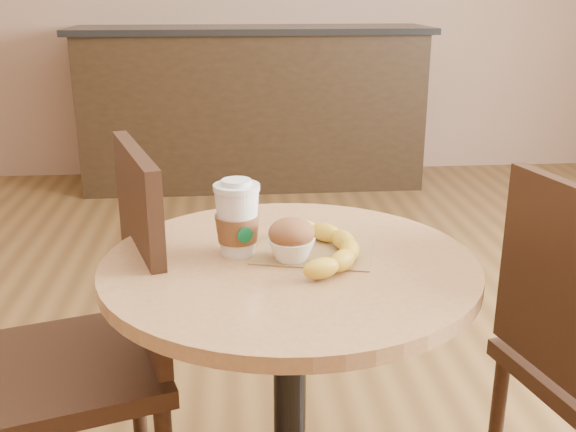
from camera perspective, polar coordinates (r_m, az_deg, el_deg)
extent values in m
cylinder|color=black|center=(1.54, 0.14, -16.75)|extent=(0.07, 0.07, 0.72)
cylinder|color=#A8794D|center=(1.36, 0.15, -4.32)|extent=(0.76, 0.76, 0.03)
cube|color=black|center=(1.60, -18.44, -12.23)|extent=(0.52, 0.52, 0.04)
cylinder|color=black|center=(1.89, -12.57, -14.99)|extent=(0.04, 0.04, 0.47)
cube|color=black|center=(1.50, -12.31, -2.61)|extent=(0.15, 0.39, 0.44)
cylinder|color=black|center=(1.84, 17.18, -16.86)|extent=(0.04, 0.04, 0.45)
cube|color=black|center=(1.49, 22.22, -5.32)|extent=(0.11, 0.38, 0.42)
cube|color=black|center=(4.56, -2.99, 8.94)|extent=(2.20, 0.60, 1.00)
cube|color=black|center=(4.50, -3.10, 15.47)|extent=(2.30, 0.65, 0.04)
cube|color=olive|center=(1.40, 2.18, -3.00)|extent=(0.28, 0.23, 0.00)
cylinder|color=silver|center=(1.35, -4.38, 2.43)|extent=(0.09, 0.09, 0.01)
cylinder|color=silver|center=(1.35, -4.40, 2.88)|extent=(0.06, 0.06, 0.01)
cylinder|color=#08552A|center=(1.34, -3.66, -1.62)|extent=(0.03, 0.01, 0.03)
ellipsoid|color=brown|center=(1.34, 0.30, -1.45)|extent=(0.09, 0.09, 0.06)
ellipsoid|color=#F2E3C1|center=(1.33, 0.30, -0.68)|extent=(0.03, 0.03, 0.02)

